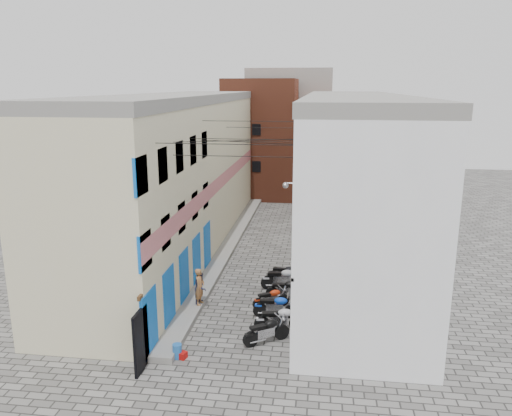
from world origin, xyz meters
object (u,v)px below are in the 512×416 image
at_px(person_a, 200,286).
at_px(person_b, 201,287).
at_px(motorcycle_f, 283,277).
at_px(motorcycle_g, 286,273).
at_px(motorcycle_c, 276,305).
at_px(water_jug_far, 177,351).
at_px(water_jug_near, 177,351).
at_px(motorcycle_b, 280,318).
at_px(motorcycle_a, 266,330).
at_px(motorcycle_e, 286,288).
at_px(motorcycle_d, 271,297).
at_px(red_crate, 181,355).

xyz_separation_m(person_a, person_b, (0.00, 0.16, -0.11)).
distance_m(motorcycle_f, motorcycle_g, 0.77).
relative_size(motorcycle_c, motorcycle_f, 0.92).
height_order(motorcycle_c, water_jug_far, motorcycle_c).
xyz_separation_m(motorcycle_f, person_a, (-3.37, -2.66, 0.46)).
bearing_deg(water_jug_near, motorcycle_g, 65.85).
height_order(motorcycle_b, motorcycle_g, motorcycle_b).
bearing_deg(water_jug_near, motorcycle_f, 64.17).
bearing_deg(motorcycle_g, motorcycle_a, 2.68).
height_order(motorcycle_e, motorcycle_f, motorcycle_f).
relative_size(motorcycle_b, motorcycle_d, 1.19).
relative_size(motorcycle_e, water_jug_far, 3.46).
xyz_separation_m(motorcycle_e, water_jug_near, (-3.45, -5.55, -0.27)).
height_order(motorcycle_c, person_b, person_b).
height_order(motorcycle_a, motorcycle_f, motorcycle_f).
bearing_deg(motorcycle_d, person_b, -110.79).
bearing_deg(person_b, motorcycle_e, -65.89).
height_order(motorcycle_c, red_crate, motorcycle_c).
xyz_separation_m(person_a, red_crate, (0.29, -3.99, -0.94)).
bearing_deg(red_crate, water_jug_near, 180.00).
distance_m(person_b, red_crate, 4.24).
height_order(motorcycle_b, motorcycle_c, motorcycle_b).
xyz_separation_m(motorcycle_a, motorcycle_g, (0.28, 5.94, -0.01)).
bearing_deg(person_b, water_jug_far, -175.12).
xyz_separation_m(water_jug_far, red_crate, (0.14, 0.00, -0.14)).
bearing_deg(water_jug_far, person_a, 92.15).
relative_size(motorcycle_d, motorcycle_e, 0.94).
xyz_separation_m(motorcycle_a, motorcycle_d, (-0.15, 3.09, -0.06)).
bearing_deg(person_a, motorcycle_d, -73.09).
distance_m(motorcycle_a, motorcycle_f, 5.18).
bearing_deg(red_crate, person_a, 94.17).
relative_size(motorcycle_a, water_jug_near, 3.74).
height_order(motorcycle_f, person_b, person_b).
distance_m(motorcycle_d, motorcycle_e, 1.14).
height_order(motorcycle_e, water_jug_far, motorcycle_e).
distance_m(motorcycle_g, red_crate, 8.07).
bearing_deg(person_a, water_jug_near, -171.53).
bearing_deg(motorcycle_f, water_jug_far, -31.57).
height_order(motorcycle_c, water_jug_near, motorcycle_c).
distance_m(motorcycle_c, person_b, 3.40).
bearing_deg(person_b, water_jug_near, -175.12).
height_order(person_a, water_jug_near, person_a).
height_order(motorcycle_c, motorcycle_g, motorcycle_c).
relative_size(motorcycle_c, person_a, 1.19).
bearing_deg(person_a, person_b, 6.32).
bearing_deg(motorcycle_b, motorcycle_a, -32.75).
bearing_deg(person_a, red_crate, -169.51).
relative_size(motorcycle_b, water_jug_far, 3.87).
relative_size(motorcycle_b, red_crate, 5.31).
distance_m(person_a, water_jug_far, 4.07).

